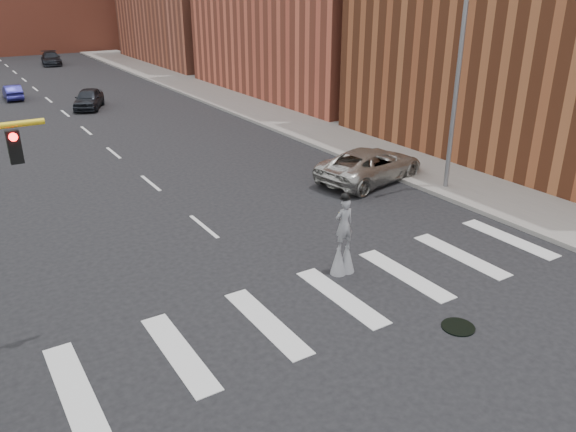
{
  "coord_description": "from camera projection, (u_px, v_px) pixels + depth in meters",
  "views": [
    {
      "loc": [
        -7.8,
        -10.46,
        8.66
      ],
      "look_at": [
        1.13,
        3.71,
        1.7
      ],
      "focal_mm": 35.0,
      "sensor_mm": 36.0,
      "label": 1
    }
  ],
  "objects": [
    {
      "name": "stilt_performer",
      "position": [
        343.0,
        243.0,
        17.76
      ],
      "size": [
        0.84,
        0.54,
        2.74
      ],
      "rotation": [
        0.0,
        0.0,
        3.08
      ],
      "color": "#362115",
      "rests_on": "ground"
    },
    {
      "name": "car_mid",
      "position": [
        13.0,
        92.0,
        45.0
      ],
      "size": [
        1.3,
        3.56,
        1.17
      ],
      "primitive_type": "imported",
      "rotation": [
        0.0,
        0.0,
        3.12
      ],
      "color": "navy",
      "rests_on": "ground"
    },
    {
      "name": "streetlight",
      "position": [
        456.0,
        80.0,
        23.51
      ],
      "size": [
        2.05,
        0.2,
        9.0
      ],
      "color": "slate",
      "rests_on": "ground"
    },
    {
      "name": "suv_crossing",
      "position": [
        370.0,
        165.0,
        26.28
      ],
      "size": [
        6.05,
        3.65,
        1.57
      ],
      "primitive_type": "imported",
      "rotation": [
        0.0,
        0.0,
        1.76
      ],
      "color": "#AEACA5",
      "rests_on": "ground"
    },
    {
      "name": "manhole",
      "position": [
        458.0,
        327.0,
        15.24
      ],
      "size": [
        0.9,
        0.9,
        0.04
      ],
      "primitive_type": "cylinder",
      "color": "black",
      "rests_on": "ground"
    },
    {
      "name": "car_near",
      "position": [
        89.0,
        99.0,
        41.65
      ],
      "size": [
        3.36,
        4.62,
        1.46
      ],
      "primitive_type": "imported",
      "rotation": [
        0.0,
        0.0,
        -0.43
      ],
      "color": "black",
      "rests_on": "ground"
    },
    {
      "name": "car_far",
      "position": [
        51.0,
        58.0,
        64.03
      ],
      "size": [
        2.57,
        5.14,
        1.43
      ],
      "primitive_type": "imported",
      "rotation": [
        0.0,
        0.0,
        -0.12
      ],
      "color": "black",
      "rests_on": "ground"
    },
    {
      "name": "sidewalk_right",
      "position": [
        264.0,
        110.0,
        40.99
      ],
      "size": [
        5.0,
        90.0,
        0.18
      ],
      "primitive_type": "cube",
      "color": "gray",
      "rests_on": "ground"
    },
    {
      "name": "ground_plane",
      "position": [
        325.0,
        326.0,
        15.34
      ],
      "size": [
        160.0,
        160.0,
        0.0
      ],
      "primitive_type": "plane",
      "color": "black",
      "rests_on": "ground"
    }
  ]
}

